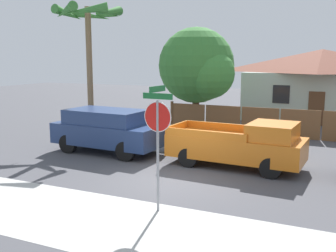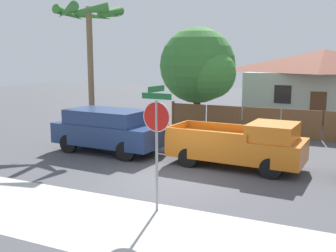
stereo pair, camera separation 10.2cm
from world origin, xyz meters
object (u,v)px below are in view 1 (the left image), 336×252
oak_tree (199,67)px  stop_sign (158,128)px  house (321,83)px  orange_pickup (241,145)px  red_suv (108,129)px  palm_tree (88,24)px

oak_tree → stop_sign: size_ratio=1.74×
house → orange_pickup: house is taller
red_suv → orange_pickup: bearing=3.2°
oak_tree → palm_tree: (-3.72, -5.13, 2.08)m
house → red_suv: (-7.45, -13.73, -1.34)m
oak_tree → stop_sign: oak_tree is taller
house → stop_sign: bearing=-98.2°
palm_tree → oak_tree: bearing=54.0°
house → orange_pickup: bearing=-97.4°
palm_tree → red_suv: bearing=-41.9°
house → stop_sign: (-2.71, -18.70, -0.14)m
house → red_suv: bearing=-118.5°
house → red_suv: size_ratio=2.07×
palm_tree → red_suv: (2.32, -2.08, -4.52)m
red_suv → orange_pickup: (5.66, -0.01, -0.15)m
oak_tree → orange_pickup: bearing=-59.4°
house → orange_pickup: 13.94m
red_suv → stop_sign: size_ratio=1.47×
red_suv → oak_tree: bearing=82.4°
orange_pickup → stop_sign: size_ratio=1.52×
orange_pickup → stop_sign: bearing=-97.1°
oak_tree → orange_pickup: 8.78m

